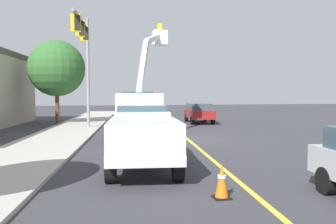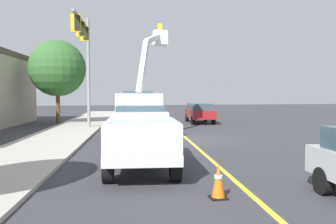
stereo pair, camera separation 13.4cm
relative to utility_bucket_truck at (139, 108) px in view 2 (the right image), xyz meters
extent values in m
plane|color=#38383D|center=(-3.27, -2.30, -1.61)|extent=(120.00, 120.00, 0.00)
cube|color=#B2ADA3|center=(-2.52, 4.87, -1.55)|extent=(60.05, 9.83, 0.12)
cube|color=yellow|center=(-3.27, -2.30, -1.61)|extent=(49.74, 5.37, 0.01)
cube|color=white|center=(-0.18, 0.05, -0.71)|extent=(8.42, 3.34, 0.36)
cube|color=white|center=(2.43, -0.23, 0.06)|extent=(2.85, 2.61, 1.60)
cube|color=#384C56|center=(2.63, -0.25, 0.76)|extent=(2.01, 2.28, 0.64)
cube|color=white|center=(-1.16, 0.15, 0.01)|extent=(5.48, 3.03, 1.80)
cube|color=white|center=(-2.11, 0.02, 2.45)|extent=(1.39, 0.94, 3.07)
cube|color=white|center=(-0.56, -0.84, 4.28)|extent=(2.29, 1.43, 0.96)
cube|color=white|center=(0.49, -1.41, 4.47)|extent=(0.90, 0.90, 0.90)
cube|color=yellow|center=(0.49, -1.41, 5.07)|extent=(0.36, 0.24, 0.60)
cylinder|color=black|center=(2.79, 0.87, -1.09)|extent=(1.07, 0.45, 1.04)
cylinder|color=black|center=(2.56, -1.37, -1.09)|extent=(1.07, 0.45, 1.04)
cylinder|color=black|center=(-1.53, 1.32, -1.09)|extent=(1.07, 0.45, 1.04)
cylinder|color=black|center=(-1.76, -0.92, -1.09)|extent=(1.07, 0.45, 1.04)
cylinder|color=black|center=(-2.84, 1.46, -1.09)|extent=(1.07, 0.45, 1.04)
cylinder|color=black|center=(-3.07, -0.78, -1.09)|extent=(1.07, 0.45, 1.04)
cube|color=silver|center=(-10.24, 1.10, -0.86)|extent=(5.79, 2.67, 0.30)
cube|color=silver|center=(-9.01, 0.97, -0.31)|extent=(2.21, 2.13, 1.10)
cube|color=#384C56|center=(-8.81, 0.95, 0.17)|extent=(1.52, 1.89, 0.56)
cube|color=silver|center=(-11.24, 1.21, -0.46)|extent=(3.56, 2.44, 1.10)
cylinder|color=black|center=(-8.30, 1.85, -1.19)|extent=(0.87, 0.39, 0.84)
cylinder|color=black|center=(-8.50, -0.03, -1.19)|extent=(0.87, 0.39, 0.84)
cylinder|color=black|center=(-11.98, 2.23, -1.19)|extent=(0.87, 0.39, 0.84)
cylinder|color=black|center=(-12.17, 0.35, -1.19)|extent=(0.87, 0.39, 0.84)
cube|color=maroon|center=(7.09, -6.04, -0.82)|extent=(4.97, 2.39, 0.70)
cube|color=#384C56|center=(7.24, -6.06, -0.22)|extent=(3.61, 2.02, 0.60)
cylinder|color=black|center=(5.38, -6.72, -1.27)|extent=(0.70, 0.31, 0.68)
cylinder|color=black|center=(5.56, -5.02, -1.27)|extent=(0.70, 0.31, 0.68)
cylinder|color=black|center=(8.63, -7.06, -1.27)|extent=(0.70, 0.31, 0.68)
cylinder|color=black|center=(8.81, -5.36, -1.27)|extent=(0.70, 0.31, 0.68)
cylinder|color=black|center=(-14.17, -2.95, -1.27)|extent=(0.70, 0.31, 0.68)
cube|color=black|center=(-13.96, -0.30, -1.59)|extent=(0.40, 0.40, 0.04)
cone|color=orange|center=(-13.96, -0.30, -1.17)|extent=(0.32, 0.32, 0.80)
cylinder|color=white|center=(-13.96, -0.30, -1.09)|extent=(0.20, 0.20, 0.08)
cube|color=black|center=(3.27, -2.36, -1.59)|extent=(0.40, 0.40, 0.04)
cone|color=orange|center=(3.27, -2.36, -1.20)|extent=(0.32, 0.32, 0.73)
cylinder|color=white|center=(3.27, -2.36, -1.13)|extent=(0.20, 0.20, 0.08)
cylinder|color=gray|center=(3.90, 3.19, 2.32)|extent=(0.22, 0.22, 7.86)
cube|color=gray|center=(0.95, 3.50, 5.46)|extent=(5.91, 0.78, 0.16)
cube|color=gold|center=(2.21, 3.37, 4.91)|extent=(0.18, 0.57, 1.00)
cube|color=black|center=(2.20, 3.27, 4.91)|extent=(0.23, 0.34, 0.84)
cube|color=gold|center=(0.53, 3.54, 4.91)|extent=(0.18, 0.57, 1.00)
cube|color=black|center=(0.52, 3.44, 4.91)|extent=(0.23, 0.34, 0.84)
cube|color=gold|center=(-1.16, 3.72, 4.91)|extent=(0.18, 0.57, 1.00)
cube|color=black|center=(-1.17, 3.62, 4.91)|extent=(0.23, 0.34, 0.84)
cylinder|color=brown|center=(7.76, 5.74, -0.12)|extent=(0.32, 0.32, 2.98)
sphere|color=#33662D|center=(7.76, 5.74, 2.96)|extent=(4.54, 4.54, 4.54)
camera|label=1|loc=(-21.71, 2.60, 0.87)|focal=37.19mm
camera|label=2|loc=(-21.73, 2.47, 0.87)|focal=37.19mm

